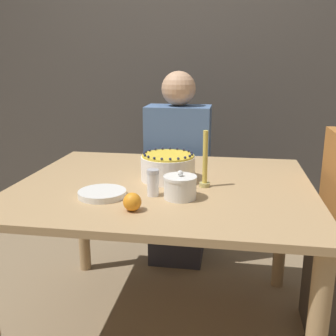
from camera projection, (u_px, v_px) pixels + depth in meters
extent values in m
plane|color=#8C7556|center=(164.00, 327.00, 1.97)|extent=(12.00, 12.00, 0.00)
cube|color=#4C4742|center=(195.00, 60.00, 2.97)|extent=(8.00, 0.05, 2.60)
cube|color=tan|center=(164.00, 186.00, 1.78)|extent=(1.32, 1.11, 0.03)
cylinder|color=tan|center=(83.00, 216.00, 2.44)|extent=(0.07, 0.07, 0.73)
cylinder|color=tan|center=(281.00, 228.00, 2.25)|extent=(0.07, 0.07, 0.73)
cylinder|color=white|center=(168.00, 168.00, 1.81)|extent=(0.25, 0.25, 0.11)
cylinder|color=yellow|center=(168.00, 156.00, 1.80)|extent=(0.24, 0.24, 0.01)
sphere|color=#23284C|center=(192.00, 154.00, 1.78)|extent=(0.01, 0.01, 0.01)
sphere|color=#23284C|center=(191.00, 152.00, 1.81)|extent=(0.01, 0.01, 0.01)
sphere|color=#23284C|center=(189.00, 151.00, 1.85)|extent=(0.01, 0.01, 0.01)
sphere|color=#23284C|center=(184.00, 150.00, 1.87)|extent=(0.01, 0.01, 0.01)
sphere|color=#23284C|center=(177.00, 149.00, 1.89)|extent=(0.01, 0.01, 0.01)
sphere|color=#23284C|center=(170.00, 148.00, 1.90)|extent=(0.01, 0.01, 0.01)
sphere|color=#23284C|center=(162.00, 148.00, 1.90)|extent=(0.01, 0.01, 0.01)
sphere|color=#23284C|center=(155.00, 149.00, 1.89)|extent=(0.01, 0.01, 0.01)
sphere|color=#23284C|center=(150.00, 150.00, 1.86)|extent=(0.01, 0.01, 0.01)
sphere|color=#23284C|center=(146.00, 152.00, 1.83)|extent=(0.01, 0.01, 0.01)
sphere|color=#23284C|center=(144.00, 153.00, 1.80)|extent=(0.01, 0.01, 0.01)
sphere|color=#23284C|center=(145.00, 155.00, 1.76)|extent=(0.01, 0.01, 0.01)
sphere|color=#23284C|center=(148.00, 157.00, 1.73)|extent=(0.01, 0.01, 0.01)
sphere|color=#23284C|center=(154.00, 158.00, 1.71)|extent=(0.01, 0.01, 0.01)
sphere|color=#23284C|center=(162.00, 159.00, 1.69)|extent=(0.01, 0.01, 0.01)
sphere|color=#23284C|center=(170.00, 159.00, 1.69)|extent=(0.01, 0.01, 0.01)
sphere|color=#23284C|center=(178.00, 159.00, 1.70)|extent=(0.01, 0.01, 0.01)
sphere|color=#23284C|center=(185.00, 158.00, 1.72)|extent=(0.01, 0.01, 0.01)
sphere|color=#23284C|center=(190.00, 156.00, 1.75)|extent=(0.01, 0.01, 0.01)
cylinder|color=white|center=(180.00, 189.00, 1.57)|extent=(0.13, 0.13, 0.08)
cylinder|color=white|center=(180.00, 178.00, 1.56)|extent=(0.13, 0.13, 0.01)
sphere|color=white|center=(180.00, 173.00, 1.55)|extent=(0.02, 0.02, 0.02)
cylinder|color=white|center=(153.00, 185.00, 1.60)|extent=(0.05, 0.05, 0.09)
cylinder|color=silver|center=(153.00, 172.00, 1.58)|extent=(0.05, 0.05, 0.02)
cylinder|color=white|center=(102.00, 195.00, 1.60)|extent=(0.20, 0.20, 0.01)
cylinder|color=white|center=(102.00, 194.00, 1.60)|extent=(0.20, 0.20, 0.01)
cylinder|color=white|center=(102.00, 192.00, 1.59)|extent=(0.20, 0.20, 0.01)
cylinder|color=tan|center=(205.00, 185.00, 1.72)|extent=(0.05, 0.05, 0.02)
cylinder|color=gold|center=(205.00, 157.00, 1.69)|extent=(0.02, 0.02, 0.23)
sphere|color=orange|center=(132.00, 202.00, 1.44)|extent=(0.07, 0.07, 0.07)
cube|color=#2D2D38|center=(178.00, 225.00, 2.64)|extent=(0.34, 0.34, 0.45)
cube|color=#4C6B99|center=(178.00, 151.00, 2.50)|extent=(0.40, 0.24, 0.57)
sphere|color=tan|center=(179.00, 89.00, 2.40)|extent=(0.21, 0.21, 0.21)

